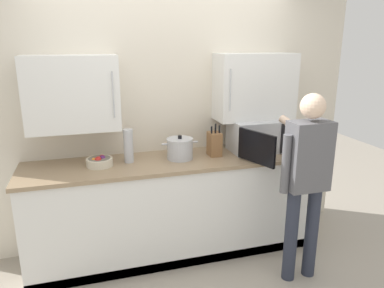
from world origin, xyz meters
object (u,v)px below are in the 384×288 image
object	(u,v)px
thermos_flask	(128,146)
knife_block	(214,144)
microwave_oven	(258,136)
stock_pot	(180,149)
person_figure	(306,173)
fruit_bowl	(100,161)

from	to	relation	value
thermos_flask	knife_block	size ratio (longest dim) A/B	0.97
microwave_oven	stock_pot	size ratio (longest dim) A/B	2.21
microwave_oven	thermos_flask	distance (m)	1.27
microwave_oven	person_figure	distance (m)	0.75
microwave_oven	fruit_bowl	size ratio (longest dim) A/B	3.26
fruit_bowl	person_figure	bearing A→B (deg)	-23.99
microwave_oven	knife_block	size ratio (longest dim) A/B	2.40
thermos_flask	person_figure	distance (m)	1.54
stock_pot	fruit_bowl	bearing A→B (deg)	-179.96
thermos_flask	person_figure	bearing A→B (deg)	-29.10
microwave_oven	fruit_bowl	bearing A→B (deg)	-179.26
thermos_flask	person_figure	world-z (taller)	person_figure
microwave_oven	stock_pot	world-z (taller)	microwave_oven
person_figure	stock_pot	bearing A→B (deg)	140.81
fruit_bowl	knife_block	distance (m)	1.07
fruit_bowl	person_figure	xyz separation A→B (m)	(1.60, -0.71, -0.02)
microwave_oven	person_figure	size ratio (longest dim) A/B	0.46
fruit_bowl	stock_pot	bearing A→B (deg)	0.04
microwave_oven	knife_block	bearing A→B (deg)	-178.53
stock_pot	knife_block	bearing A→B (deg)	1.25
microwave_oven	thermos_flask	world-z (taller)	microwave_oven
stock_pot	fruit_bowl	world-z (taller)	stock_pot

